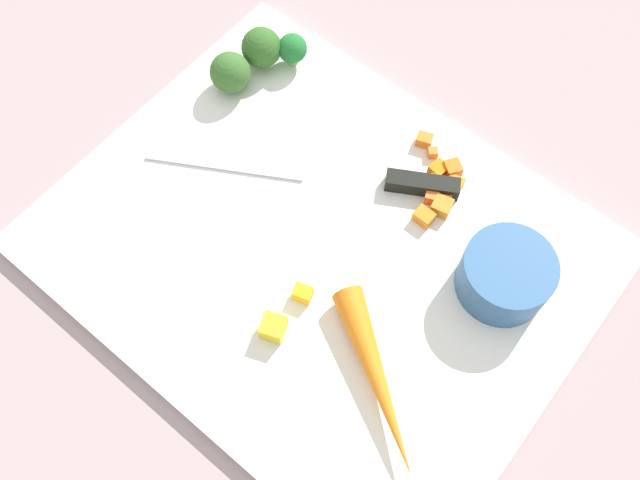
{
  "coord_description": "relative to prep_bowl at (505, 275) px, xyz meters",
  "views": [
    {
      "loc": [
        -0.17,
        0.21,
        0.59
      ],
      "look_at": [
        0.0,
        0.0,
        0.02
      ],
      "focal_mm": 38.38,
      "sensor_mm": 36.0,
      "label": 1
    }
  ],
  "objects": [
    {
      "name": "carrot_dice_8",
      "position": [
        0.09,
        -0.03,
        -0.02
      ],
      "size": [
        0.02,
        0.02,
        0.01
      ],
      "primitive_type": "cube",
      "rotation": [
        0.0,
        0.0,
        0.22
      ],
      "color": "orange",
      "rests_on": "cutting_board"
    },
    {
      "name": "broccoli_floret_2",
      "position": [
        0.33,
        -0.06,
        -0.0
      ],
      "size": [
        0.04,
        0.04,
        0.04
      ],
      "color": "#8BBD5F",
      "rests_on": "cutting_board"
    },
    {
      "name": "carrot_dice_5",
      "position": [
        0.14,
        -0.08,
        -0.02
      ],
      "size": [
        0.02,
        0.02,
        0.01
      ],
      "primitive_type": "cube",
      "rotation": [
        0.0,
        0.0,
        1.92
      ],
      "color": "orange",
      "rests_on": "cutting_board"
    },
    {
      "name": "carrot_dice_4",
      "position": [
        0.13,
        -0.08,
        -0.02
      ],
      "size": [
        0.01,
        0.01,
        0.01
      ],
      "primitive_type": "cube",
      "rotation": [
        0.0,
        0.0,
        0.71
      ],
      "color": "orange",
      "rests_on": "cutting_board"
    },
    {
      "name": "pepper_dice_0",
      "position": [
        0.13,
        0.16,
        -0.01
      ],
      "size": [
        0.03,
        0.03,
        0.02
      ],
      "primitive_type": "cube",
      "rotation": [
        0.0,
        0.0,
        0.38
      ],
      "color": "yellow",
      "rests_on": "cutting_board"
    },
    {
      "name": "carrot_dice_9",
      "position": [
        0.11,
        -0.05,
        -0.02
      ],
      "size": [
        0.02,
        0.02,
        0.01
      ],
      "primitive_type": "cube",
      "rotation": [
        0.0,
        0.0,
        1.96
      ],
      "color": "orange",
      "rests_on": "cutting_board"
    },
    {
      "name": "whole_carrot",
      "position": [
        0.03,
        0.14,
        -0.01
      ],
      "size": [
        0.15,
        0.11,
        0.03
      ],
      "primitive_type": "cone",
      "rotation": [
        1.57,
        0.0,
        4.12
      ],
      "color": "orange",
      "rests_on": "cutting_board"
    },
    {
      "name": "cutting_board",
      "position": [
        0.15,
        0.07,
        -0.03
      ],
      "size": [
        0.48,
        0.39,
        0.01
      ],
      "primitive_type": "cube",
      "color": "white",
      "rests_on": "ground_plane"
    },
    {
      "name": "carrot_dice_6",
      "position": [
        0.09,
        -0.01,
        -0.02
      ],
      "size": [
        0.02,
        0.01,
        0.01
      ],
      "primitive_type": "cube",
      "rotation": [
        0.0,
        0.0,
        3.12
      ],
      "color": "orange",
      "rests_on": "cutting_board"
    },
    {
      "name": "chef_knife",
      "position": [
        0.17,
        -0.0,
        -0.02
      ],
      "size": [
        0.28,
        0.17,
        0.02
      ],
      "rotation": [
        0.0,
        0.0,
        0.52
      ],
      "color": "silver",
      "rests_on": "cutting_board"
    },
    {
      "name": "carrot_dice_0",
      "position": [
        0.11,
        -0.06,
        -0.02
      ],
      "size": [
        0.02,
        0.02,
        0.01
      ],
      "primitive_type": "cube",
      "rotation": [
        0.0,
        0.0,
        2.99
      ],
      "color": "orange",
      "rests_on": "cutting_board"
    },
    {
      "name": "prep_bowl",
      "position": [
        0.0,
        0.0,
        0.0
      ],
      "size": [
        0.08,
        0.08,
        0.05
      ],
      "primitive_type": "cylinder",
      "color": "#315E90",
      "rests_on": "cutting_board"
    },
    {
      "name": "broccoli_floret_1",
      "position": [
        0.34,
        -0.01,
        -0.0
      ],
      "size": [
        0.04,
        0.04,
        0.04
      ],
      "color": "#88AF5F",
      "rests_on": "cutting_board"
    },
    {
      "name": "ground_plane",
      "position": [
        0.15,
        0.07,
        -0.04
      ],
      "size": [
        4.0,
        4.0,
        0.0
      ],
      "primitive_type": "plane",
      "color": "#A38D8F"
    },
    {
      "name": "broccoli_floret_0",
      "position": [
        0.31,
        -0.08,
        -0.0
      ],
      "size": [
        0.03,
        0.03,
        0.04
      ],
      "color": "#84BA65",
      "rests_on": "cutting_board"
    },
    {
      "name": "carrot_dice_7",
      "position": [
        0.09,
        -0.06,
        -0.02
      ],
      "size": [
        0.02,
        0.02,
        0.01
      ],
      "primitive_type": "cube",
      "rotation": [
        0.0,
        0.0,
        1.71
      ],
      "color": "orange",
      "rests_on": "cutting_board"
    },
    {
      "name": "carrot_dice_3",
      "position": [
        0.1,
        -0.07,
        -0.02
      ],
      "size": [
        0.02,
        0.02,
        0.01
      ],
      "primitive_type": "cube",
      "rotation": [
        0.0,
        0.0,
        0.97
      ],
      "color": "orange",
      "rests_on": "cutting_board"
    },
    {
      "name": "carrot_dice_1",
      "position": [
        0.1,
        -0.03,
        -0.02
      ],
      "size": [
        0.02,
        0.02,
        0.01
      ],
      "primitive_type": "cube",
      "rotation": [
        0.0,
        0.0,
        0.4
      ],
      "color": "orange",
      "rests_on": "cutting_board"
    },
    {
      "name": "pepper_dice_1",
      "position": [
        0.13,
        0.12,
        -0.02
      ],
      "size": [
        0.02,
        0.02,
        0.01
      ],
      "primitive_type": "cube",
      "rotation": [
        0.0,
        0.0,
        0.31
      ],
      "color": "yellow",
      "rests_on": "cutting_board"
    },
    {
      "name": "carrot_dice_2",
      "position": [
        0.09,
        -0.04,
        -0.02
      ],
      "size": [
        0.01,
        0.02,
        0.01
      ],
      "primitive_type": "cube",
      "rotation": [
        0.0,
        0.0,
        2.03
      ],
      "color": "orange",
      "rests_on": "cutting_board"
    }
  ]
}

